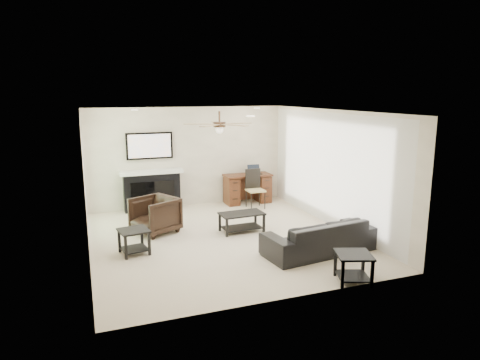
{
  "coord_description": "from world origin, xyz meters",
  "views": [
    {
      "loc": [
        -2.49,
        -7.74,
        2.85
      ],
      "look_at": [
        0.44,
        0.15,
        1.12
      ],
      "focal_mm": 32.0,
      "sensor_mm": 36.0,
      "label": 1
    }
  ],
  "objects_px": {
    "fireplace_unit": "(151,172)",
    "desk": "(247,189)",
    "armchair": "(155,215)",
    "coffee_table": "(242,222)",
    "sofa": "(320,236)"
  },
  "relations": [
    {
      "from": "fireplace_unit",
      "to": "desk",
      "type": "relative_size",
      "value": 1.57
    },
    {
      "from": "fireplace_unit",
      "to": "desk",
      "type": "height_order",
      "value": "fireplace_unit"
    },
    {
      "from": "armchair",
      "to": "desk",
      "type": "relative_size",
      "value": 0.68
    },
    {
      "from": "armchair",
      "to": "fireplace_unit",
      "type": "height_order",
      "value": "fireplace_unit"
    },
    {
      "from": "coffee_table",
      "to": "fireplace_unit",
      "type": "relative_size",
      "value": 0.47
    },
    {
      "from": "coffee_table",
      "to": "desk",
      "type": "bearing_deg",
      "value": 63.56
    },
    {
      "from": "sofa",
      "to": "desk",
      "type": "height_order",
      "value": "desk"
    },
    {
      "from": "sofa",
      "to": "armchair",
      "type": "bearing_deg",
      "value": -46.46
    },
    {
      "from": "armchair",
      "to": "desk",
      "type": "bearing_deg",
      "value": 94.59
    },
    {
      "from": "sofa",
      "to": "fireplace_unit",
      "type": "relative_size",
      "value": 1.09
    },
    {
      "from": "desk",
      "to": "sofa",
      "type": "bearing_deg",
      "value": -91.14
    },
    {
      "from": "armchair",
      "to": "coffee_table",
      "type": "xyz_separation_m",
      "value": [
        1.7,
        -0.55,
        -0.17
      ]
    },
    {
      "from": "desk",
      "to": "coffee_table",
      "type": "bearing_deg",
      "value": -114.2
    },
    {
      "from": "armchair",
      "to": "fireplace_unit",
      "type": "bearing_deg",
      "value": 146.15
    },
    {
      "from": "sofa",
      "to": "coffee_table",
      "type": "height_order",
      "value": "sofa"
    }
  ]
}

